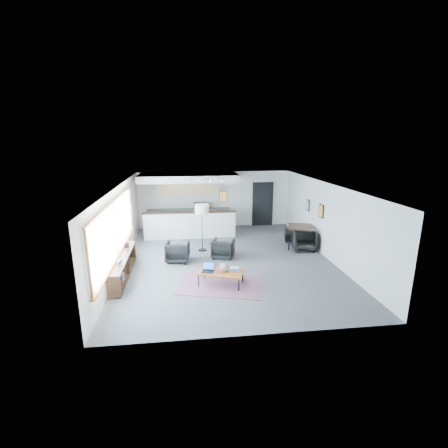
{
  "coord_description": "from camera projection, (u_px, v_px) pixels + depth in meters",
  "views": [
    {
      "loc": [
        -1.41,
        -10.46,
        4.06
      ],
      "look_at": [
        -0.05,
        0.4,
        1.18
      ],
      "focal_mm": 26.0,
      "sensor_mm": 36.0,
      "label": 1
    }
  ],
  "objects": [
    {
      "name": "armchair_right",
      "position": [
        223.0,
        247.0,
        11.37
      ],
      "size": [
        0.9,
        0.87,
        0.74
      ],
      "primitive_type": "imported",
      "rotation": [
        0.0,
        0.0,
        2.8
      ],
      "color": "black",
      "rests_on": "floor"
    },
    {
      "name": "microwave",
      "position": [
        200.0,
        205.0,
        14.86
      ],
      "size": [
        0.58,
        0.37,
        0.37
      ],
      "primitive_type": "imported",
      "rotation": [
        0.0,
        0.0,
        0.13
      ],
      "color": "black",
      "rests_on": "kitchenette"
    },
    {
      "name": "kitchenette",
      "position": [
        189.0,
        202.0,
        14.31
      ],
      "size": [
        4.2,
        1.96,
        2.6
      ],
      "color": "white",
      "rests_on": "floor"
    },
    {
      "name": "floor_lamp",
      "position": [
        202.0,
        210.0,
        11.8
      ],
      "size": [
        0.55,
        0.55,
        1.77
      ],
      "rotation": [
        0.0,
        0.0,
        0.08
      ],
      "color": "black",
      "rests_on": "floor"
    },
    {
      "name": "armchair_left",
      "position": [
        178.0,
        251.0,
        11.01
      ],
      "size": [
        0.84,
        0.8,
        0.76
      ],
      "primitive_type": "imported",
      "rotation": [
        0.0,
        0.0,
        2.99
      ],
      "color": "black",
      "rests_on": "floor"
    },
    {
      "name": "kilim_rug",
      "position": [
        221.0,
        284.0,
        9.31
      ],
      "size": [
        2.69,
        2.16,
        0.01
      ],
      "rotation": [
        0.0,
        0.0,
        -0.26
      ],
      "color": "#633A4D",
      "rests_on": "floor"
    },
    {
      "name": "dining_table",
      "position": [
        302.0,
        228.0,
        12.33
      ],
      "size": [
        1.27,
        1.27,
        0.84
      ],
      "rotation": [
        0.0,
        0.0,
        -0.33
      ],
      "color": "#321E11",
      "rests_on": "floor"
    },
    {
      "name": "window",
      "position": [
        115.0,
        230.0,
        9.59
      ],
      "size": [
        0.1,
        5.95,
        1.66
      ],
      "color": "#8CBFFF",
      "rests_on": "room"
    },
    {
      "name": "room",
      "position": [
        227.0,
        223.0,
        10.91
      ],
      "size": [
        7.02,
        9.02,
        2.62
      ],
      "color": "#4A4A4D",
      "rests_on": "ground"
    },
    {
      "name": "dining_chair_near",
      "position": [
        304.0,
        241.0,
        12.11
      ],
      "size": [
        0.79,
        0.75,
        0.71
      ],
      "primitive_type": "imported",
      "rotation": [
        0.0,
        0.0,
        -0.17
      ],
      "color": "black",
      "rests_on": "floor"
    },
    {
      "name": "dining_chair_far",
      "position": [
        293.0,
        234.0,
        13.18
      ],
      "size": [
        0.72,
        0.69,
        0.61
      ],
      "primitive_type": "imported",
      "rotation": [
        0.0,
        0.0,
        2.86
      ],
      "color": "black",
      "rests_on": "floor"
    },
    {
      "name": "laptop",
      "position": [
        208.0,
        269.0,
        9.24
      ],
      "size": [
        0.4,
        0.36,
        0.24
      ],
      "rotation": [
        0.0,
        0.0,
        -0.29
      ],
      "color": "black",
      "rests_on": "coffee_table"
    },
    {
      "name": "book_stack",
      "position": [
        235.0,
        269.0,
        9.28
      ],
      "size": [
        0.35,
        0.31,
        0.09
      ],
      "rotation": [
        0.0,
        0.0,
        -0.29
      ],
      "color": "silver",
      "rests_on": "coffee_table"
    },
    {
      "name": "wall_art_lower",
      "position": [
        321.0,
        211.0,
        11.65
      ],
      "size": [
        0.03,
        0.38,
        0.48
      ],
      "color": "black",
      "rests_on": "room"
    },
    {
      "name": "track_light",
      "position": [
        205.0,
        179.0,
        12.64
      ],
      "size": [
        1.6,
        0.07,
        0.15
      ],
      "color": "silver",
      "rests_on": "room"
    },
    {
      "name": "ceramic_pot",
      "position": [
        224.0,
        267.0,
        9.18
      ],
      "size": [
        0.27,
        0.27,
        0.27
      ],
      "rotation": [
        0.0,
        0.0,
        0.35
      ],
      "color": "gray",
      "rests_on": "coffee_table"
    },
    {
      "name": "coaster",
      "position": [
        228.0,
        275.0,
        8.97
      ],
      "size": [
        0.13,
        0.13,
        0.01
      ],
      "rotation": [
        0.0,
        0.0,
        -0.25
      ],
      "color": "#E5590C",
      "rests_on": "coffee_table"
    },
    {
      "name": "wall_art_upper",
      "position": [
        308.0,
        205.0,
        12.91
      ],
      "size": [
        0.03,
        0.34,
        0.44
      ],
      "color": "black",
      "rests_on": "room"
    },
    {
      "name": "doorway",
      "position": [
        262.0,
        203.0,
        15.49
      ],
      "size": [
        1.1,
        0.12,
        2.15
      ],
      "color": "black",
      "rests_on": "room"
    },
    {
      "name": "coffee_table",
      "position": [
        221.0,
        272.0,
        9.22
      ],
      "size": [
        1.41,
        1.07,
        0.41
      ],
      "rotation": [
        0.0,
        0.0,
        -0.36
      ],
      "color": "brown",
      "rests_on": "floor"
    },
    {
      "name": "console",
      "position": [
        123.0,
        267.0,
        9.76
      ],
      "size": [
        0.35,
        3.0,
        0.8
      ],
      "color": "#321E11",
      "rests_on": "floor"
    }
  ]
}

